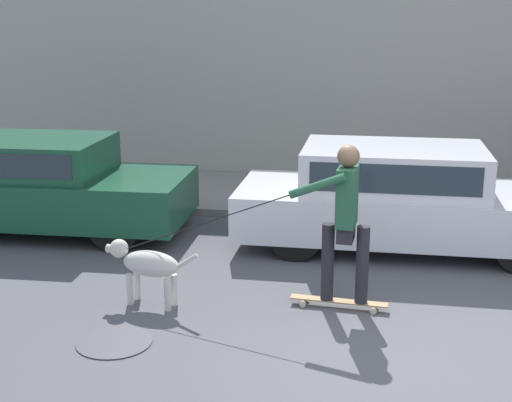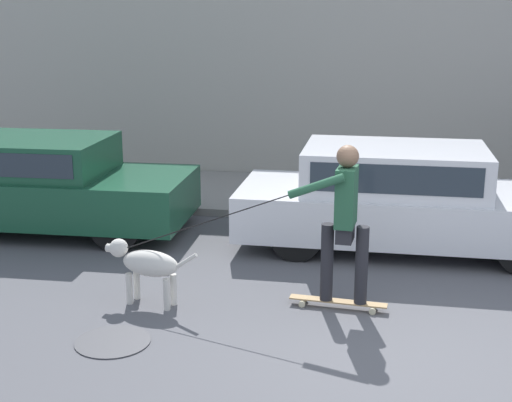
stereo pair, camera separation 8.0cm
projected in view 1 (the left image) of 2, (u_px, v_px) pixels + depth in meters
name	position (u px, v px, depth m)	size (l,w,h in m)	color
ground_plane	(410.00, 361.00, 6.32)	(36.00, 36.00, 0.00)	#545459
back_wall	(396.00, 68.00, 12.49)	(32.00, 0.30, 4.10)	#ADA89E
sidewalk_curb	(393.00, 199.00, 11.60)	(30.00, 2.60, 0.11)	gray
parked_car_0	(44.00, 186.00, 9.99)	(3.99, 1.80, 1.31)	black
parked_car_1	(402.00, 199.00, 9.25)	(4.37, 1.77, 1.33)	black
dog	(147.00, 264.00, 7.45)	(1.06, 0.40, 0.68)	beige
skateboarder	(345.00, 216.00, 7.20)	(2.84, 0.54, 1.73)	beige
manhole_cover	(114.00, 342.00, 6.67)	(0.71, 0.71, 0.01)	#38383D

